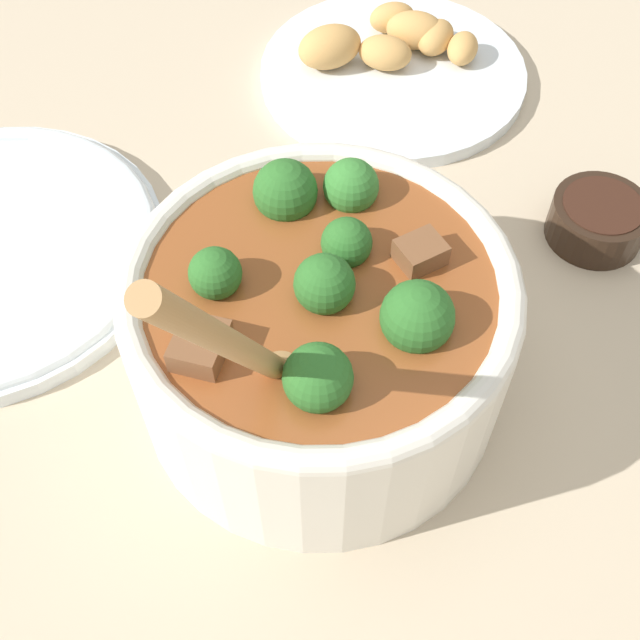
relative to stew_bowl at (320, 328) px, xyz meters
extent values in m
plane|color=#C6B293|center=(0.00, 0.00, -0.06)|extent=(4.00, 4.00, 0.00)
cylinder|color=white|center=(0.00, 0.00, -0.01)|extent=(0.22, 0.22, 0.10)
torus|color=white|center=(0.00, 0.00, 0.04)|extent=(0.22, 0.22, 0.02)
cylinder|color=brown|center=(0.00, 0.00, 0.01)|extent=(0.20, 0.20, 0.07)
sphere|color=#2D6B28|center=(0.02, 0.02, 0.05)|extent=(0.03, 0.03, 0.03)
cylinder|color=#6B9956|center=(0.02, 0.02, 0.03)|extent=(0.01, 0.01, 0.01)
sphere|color=#2D6B28|center=(0.04, -0.04, 0.05)|extent=(0.04, 0.04, 0.04)
cylinder|color=#6B9956|center=(0.04, -0.04, 0.02)|extent=(0.01, 0.01, 0.02)
sphere|color=#2D6B28|center=(0.00, 0.07, 0.05)|extent=(0.04, 0.04, 0.04)
cylinder|color=#6B9956|center=(0.00, 0.07, 0.02)|extent=(0.01, 0.01, 0.02)
sphere|color=#2D6B28|center=(0.00, -0.01, 0.05)|extent=(0.03, 0.03, 0.03)
cylinder|color=#6B9956|center=(0.00, -0.01, 0.03)|extent=(0.01, 0.01, 0.01)
sphere|color=#2D6B28|center=(-0.05, 0.02, 0.05)|extent=(0.03, 0.03, 0.03)
cylinder|color=#6B9956|center=(-0.05, 0.02, 0.03)|extent=(0.01, 0.01, 0.01)
sphere|color=#387F33|center=(0.04, 0.06, 0.05)|extent=(0.03, 0.03, 0.03)
cylinder|color=#6B9956|center=(0.04, 0.06, 0.02)|extent=(0.01, 0.01, 0.01)
sphere|color=#2D6B28|center=(-0.02, -0.06, 0.05)|extent=(0.04, 0.04, 0.04)
cylinder|color=#6B9956|center=(-0.02, -0.06, 0.03)|extent=(0.01, 0.01, 0.02)
cube|color=brown|center=(-0.07, -0.02, 0.04)|extent=(0.04, 0.04, 0.02)
cube|color=brown|center=(0.06, 0.00, 0.04)|extent=(0.03, 0.03, 0.02)
ellipsoid|color=#A87A47|center=(-0.04, -0.04, 0.04)|extent=(0.04, 0.03, 0.01)
cylinder|color=#A87A47|center=(-0.06, -0.07, 0.12)|extent=(0.07, 0.08, 0.16)
cylinder|color=black|center=(0.23, 0.06, -0.05)|extent=(0.07, 0.07, 0.03)
cylinder|color=#381E14|center=(0.23, 0.06, -0.04)|extent=(0.06, 0.06, 0.01)
cylinder|color=white|center=(0.15, 0.28, -0.06)|extent=(0.23, 0.23, 0.01)
ellipsoid|color=tan|center=(0.20, 0.29, -0.04)|extent=(0.05, 0.05, 0.03)
ellipsoid|color=tan|center=(0.15, 0.28, -0.04)|extent=(0.06, 0.05, 0.03)
ellipsoid|color=tan|center=(0.10, 0.30, -0.03)|extent=(0.06, 0.04, 0.04)
ellipsoid|color=tan|center=(0.21, 0.27, -0.04)|extent=(0.04, 0.05, 0.02)
ellipsoid|color=tan|center=(0.18, 0.30, -0.04)|extent=(0.06, 0.05, 0.03)
ellipsoid|color=tan|center=(0.17, 0.33, -0.04)|extent=(0.04, 0.03, 0.03)
camera|label=1|loc=(-0.08, -0.26, 0.38)|focal=45.00mm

